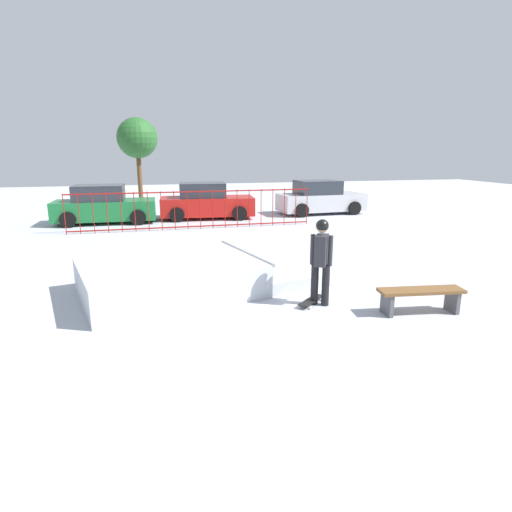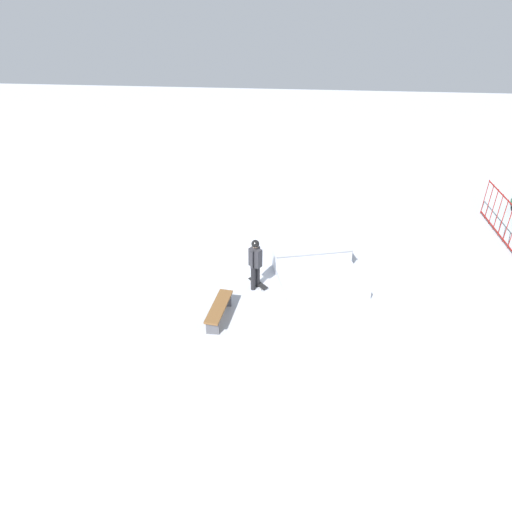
{
  "view_description": "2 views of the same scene",
  "coord_description": "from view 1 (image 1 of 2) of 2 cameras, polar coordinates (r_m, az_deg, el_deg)",
  "views": [
    {
      "loc": [
        -1.42,
        -9.0,
        3.01
      ],
      "look_at": [
        0.51,
        -0.88,
        0.9
      ],
      "focal_mm": 29.52,
      "sensor_mm": 36.0,
      "label": 1
    },
    {
      "loc": [
        13.41,
        -0.39,
        8.31
      ],
      "look_at": [
        1.37,
        -1.58,
        1.0
      ],
      "focal_mm": 31.72,
      "sensor_mm": 36.0,
      "label": 2
    }
  ],
  "objects": [
    {
      "name": "ground_plane",
      "position": [
        9.59,
        -4.23,
        -4.14
      ],
      "size": [
        60.0,
        60.0,
        0.0
      ],
      "primitive_type": "plane",
      "color": "#B2B7C1"
    },
    {
      "name": "skate_ramp",
      "position": [
        9.37,
        -8.67,
        -2.7
      ],
      "size": [
        5.89,
        3.9,
        0.74
      ],
      "rotation": [
        0.0,
        0.0,
        0.26
      ],
      "color": "silver",
      "rests_on": "ground"
    },
    {
      "name": "skater",
      "position": [
        8.28,
        8.83,
        0.03
      ],
      "size": [
        0.39,
        0.44,
        1.73
      ],
      "rotation": [
        0.0,
        0.0,
        4.14
      ],
      "color": "black",
      "rests_on": "ground"
    },
    {
      "name": "skateboard",
      "position": [
        8.57,
        7.52,
        -5.97
      ],
      "size": [
        0.72,
        0.69,
        0.09
      ],
      "rotation": [
        0.0,
        0.0,
        3.89
      ],
      "color": "black",
      "rests_on": "ground"
    },
    {
      "name": "perimeter_fence",
      "position": [
        16.6,
        -8.43,
        6.26
      ],
      "size": [
        9.37,
        0.15,
        1.5
      ],
      "rotation": [
        0.0,
        0.0,
        0.01
      ],
      "color": "maroon",
      "rests_on": "ground"
    },
    {
      "name": "park_bench",
      "position": [
        8.51,
        21.42,
        -4.98
      ],
      "size": [
        1.64,
        0.58,
        0.48
      ],
      "rotation": [
        0.0,
        0.0,
        6.17
      ],
      "color": "brown",
      "rests_on": "ground"
    },
    {
      "name": "parked_car_green",
      "position": [
        18.92,
        -19.9,
        6.4
      ],
      "size": [
        4.12,
        1.95,
        1.6
      ],
      "rotation": [
        0.0,
        0.0,
        -0.01
      ],
      "color": "#196B33",
      "rests_on": "ground"
    },
    {
      "name": "parked_car_red",
      "position": [
        19.18,
        -6.75,
        7.24
      ],
      "size": [
        4.22,
        2.17,
        1.6
      ],
      "rotation": [
        0.0,
        0.0,
        -0.08
      ],
      "color": "red",
      "rests_on": "ground"
    },
    {
      "name": "parked_car_silver",
      "position": [
        20.75,
        8.67,
        7.69
      ],
      "size": [
        4.19,
        2.11,
        1.6
      ],
      "rotation": [
        0.0,
        0.0,
        0.06
      ],
      "color": "#B7B7BC",
      "rests_on": "ground"
    },
    {
      "name": "distant_tree",
      "position": [
        23.8,
        -15.8,
        15.05
      ],
      "size": [
        2.1,
        2.1,
        4.68
      ],
      "color": "brown",
      "rests_on": "ground"
    }
  ]
}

